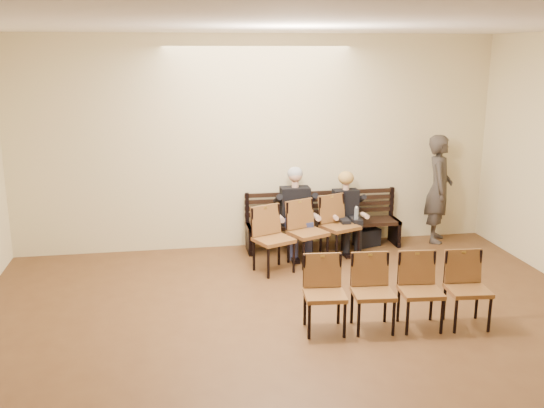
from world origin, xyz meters
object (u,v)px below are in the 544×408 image
(seated_woman, at_px, (347,214))
(passerby, at_px, (439,181))
(water_bottle, at_px, (356,221))
(bag, at_px, (367,237))
(bench, at_px, (323,235))
(chair_row_front, at_px, (308,233))
(laptop, at_px, (298,223))
(seated_man, at_px, (296,210))
(chair_row_back, at_px, (397,293))

(seated_woman, distance_m, passerby, 1.75)
(seated_woman, height_order, water_bottle, seated_woman)
(bag, bearing_deg, bench, 178.97)
(bag, relative_size, chair_row_front, 0.23)
(laptop, bearing_deg, water_bottle, -3.44)
(bench, xyz_separation_m, seated_man, (-0.50, -0.12, 0.48))
(water_bottle, bearing_deg, seated_man, 164.31)
(seated_woman, xyz_separation_m, laptop, (-0.89, -0.24, -0.03))
(bench, distance_m, passerby, 2.21)
(water_bottle, distance_m, passerby, 1.73)
(water_bottle, bearing_deg, bench, 139.12)
(bench, distance_m, chair_row_back, 3.12)
(bench, distance_m, laptop, 0.72)
(chair_row_front, bearing_deg, seated_man, 72.65)
(bench, xyz_separation_m, chair_row_back, (0.10, -3.11, 0.23))
(bench, relative_size, chair_row_front, 1.46)
(bench, bearing_deg, seated_man, -166.39)
(laptop, bearing_deg, seated_man, 81.77)
(seated_man, height_order, bag, seated_man)
(chair_row_front, height_order, chair_row_back, chair_row_front)
(bench, distance_m, seated_man, 0.70)
(seated_man, distance_m, chair_row_back, 3.06)
(bag, relative_size, chair_row_back, 0.18)
(passerby, height_order, chair_row_front, passerby)
(passerby, xyz_separation_m, chair_row_front, (-2.47, -0.78, -0.57))
(laptop, distance_m, chair_row_back, 2.82)
(seated_man, height_order, chair_row_back, seated_man)
(bench, height_order, seated_woman, seated_woman)
(laptop, bearing_deg, bag, 13.06)
(seated_woman, relative_size, laptop, 3.79)
(seated_man, distance_m, water_bottle, 0.99)
(laptop, relative_size, chair_row_front, 0.18)
(passerby, xyz_separation_m, chair_row_back, (-1.94, -3.16, -0.61))
(seated_man, distance_m, passerby, 2.57)
(bench, height_order, laptop, laptop)
(seated_man, distance_m, laptop, 0.28)
(bench, xyz_separation_m, bag, (0.76, -0.01, -0.08))
(chair_row_front, bearing_deg, bag, 7.73)
(water_bottle, height_order, bag, water_bottle)
(laptop, height_order, water_bottle, laptop)
(passerby, bearing_deg, chair_row_back, 172.60)
(seated_man, height_order, passerby, passerby)
(laptop, distance_m, water_bottle, 0.97)
(chair_row_front, bearing_deg, passerby, -5.67)
(laptop, relative_size, bag, 0.79)
(laptop, distance_m, passerby, 2.64)
(water_bottle, height_order, passerby, passerby)
(passerby, distance_m, chair_row_back, 3.76)
(seated_woman, height_order, bag, seated_woman)
(passerby, height_order, chair_row_back, passerby)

